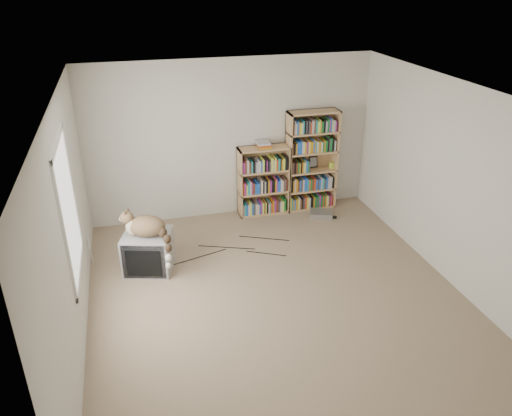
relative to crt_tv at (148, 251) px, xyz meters
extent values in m
cube|color=gray|center=(1.47, -1.09, -0.26)|extent=(4.50, 5.00, 0.01)
cube|color=beige|center=(1.47, 1.41, 0.99)|extent=(4.50, 0.02, 2.50)
cube|color=beige|center=(1.47, -3.59, 0.99)|extent=(4.50, 0.02, 2.50)
cube|color=beige|center=(-0.78, -1.09, 0.99)|extent=(0.02, 5.00, 2.50)
cube|color=beige|center=(3.72, -1.09, 0.99)|extent=(0.02, 5.00, 2.50)
cube|color=white|center=(1.47, -1.09, 2.24)|extent=(4.50, 5.00, 0.02)
cube|color=white|center=(-0.77, -0.89, 1.14)|extent=(0.02, 1.22, 1.52)
cube|color=#99999B|center=(0.00, -0.01, 0.00)|extent=(0.74, 0.70, 0.53)
cube|color=black|center=(-0.08, -0.26, 0.00)|extent=(0.55, 0.19, 0.49)
cube|color=black|center=(-0.08, -0.27, -0.01)|extent=(0.44, 0.14, 0.37)
cube|color=black|center=(0.03, 0.11, -0.01)|extent=(0.44, 0.39, 0.32)
ellipsoid|color=#352015|center=(0.01, -0.04, 0.40)|extent=(0.58, 0.47, 0.27)
ellipsoid|color=#352015|center=(0.13, -0.08, 0.39)|extent=(0.30, 0.31, 0.20)
ellipsoid|color=#BFAC8A|center=(-0.16, 0.00, 0.39)|extent=(0.25, 0.25, 0.23)
ellipsoid|color=#352015|center=(-0.22, 0.03, 0.52)|extent=(0.22, 0.22, 0.17)
sphere|color=beige|center=(-0.29, 0.05, 0.50)|extent=(0.09, 0.09, 0.07)
cone|color=black|center=(-0.23, -0.01, 0.60)|extent=(0.09, 0.10, 0.09)
cone|color=black|center=(-0.20, 0.08, 0.60)|extent=(0.09, 0.10, 0.09)
cube|color=tan|center=(2.35, 1.25, 0.56)|extent=(0.02, 0.30, 1.65)
cube|color=tan|center=(3.15, 1.25, 0.56)|extent=(0.02, 0.30, 1.65)
cube|color=tan|center=(2.75, 1.39, 0.56)|extent=(0.83, 0.03, 1.65)
cube|color=tan|center=(2.75, 1.25, 1.38)|extent=(0.83, 0.30, 0.02)
cube|color=tan|center=(2.75, 1.25, -0.25)|extent=(0.83, 0.30, 0.03)
cube|color=tan|center=(2.75, 1.25, 0.07)|extent=(0.83, 0.30, 0.03)
cube|color=tan|center=(2.75, 1.25, 0.40)|extent=(0.83, 0.30, 0.02)
cube|color=tan|center=(2.75, 1.25, 0.73)|extent=(0.83, 0.30, 0.02)
cube|color=tan|center=(2.75, 1.25, 1.05)|extent=(0.83, 0.30, 0.02)
cube|color=red|center=(2.75, 1.25, -0.14)|extent=(0.75, 0.24, 0.19)
cube|color=blue|center=(2.75, 1.25, 0.18)|extent=(0.75, 0.24, 0.19)
cube|color=#12672B|center=(2.75, 1.25, 0.51)|extent=(0.75, 0.24, 0.19)
cube|color=beige|center=(2.75, 1.25, 0.83)|extent=(0.75, 0.24, 0.19)
cube|color=black|center=(2.75, 1.25, 1.16)|extent=(0.75, 0.24, 0.19)
cube|color=tan|center=(1.55, 1.25, 0.30)|extent=(0.02, 0.30, 1.13)
cube|color=tan|center=(2.35, 1.25, 0.30)|extent=(0.02, 0.30, 1.13)
cube|color=tan|center=(1.95, 1.39, 0.30)|extent=(0.82, 0.03, 1.13)
cube|color=tan|center=(1.95, 1.25, 0.85)|extent=(0.82, 0.30, 0.02)
cube|color=tan|center=(1.95, 1.25, -0.25)|extent=(0.82, 0.30, 0.03)
cube|color=tan|center=(1.95, 1.25, 0.12)|extent=(0.82, 0.30, 0.03)
cube|color=tan|center=(1.95, 1.25, 0.49)|extent=(0.82, 0.30, 0.02)
cube|color=red|center=(1.95, 1.25, -0.14)|extent=(0.74, 0.24, 0.19)
cube|color=blue|center=(1.95, 1.25, 0.23)|extent=(0.74, 0.24, 0.19)
cube|color=#12672B|center=(1.95, 1.25, 0.59)|extent=(0.74, 0.24, 0.19)
cube|color=red|center=(1.95, 1.26, 0.91)|extent=(0.22, 0.29, 0.09)
cylinder|color=#ADCC3A|center=(3.11, 1.25, 0.46)|extent=(0.09, 0.09, 0.10)
cube|color=black|center=(2.82, 1.35, 0.51)|extent=(0.14, 0.05, 0.19)
cube|color=#9E9FA3|center=(2.82, 0.86, -0.22)|extent=(0.43, 0.38, 0.08)
cube|color=silver|center=(-0.77, 0.34, 0.06)|extent=(0.01, 0.08, 0.13)
camera|label=1|loc=(-0.10, -5.89, 3.41)|focal=35.00mm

